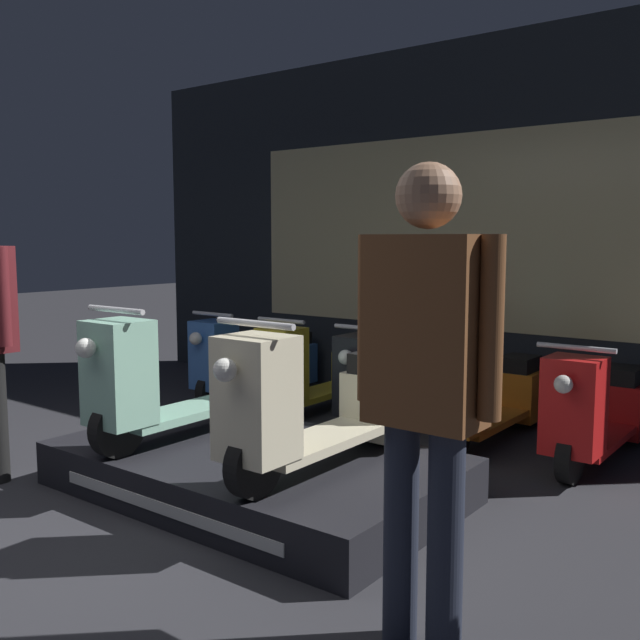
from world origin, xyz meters
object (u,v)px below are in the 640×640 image
(scooter_backrow_0, at_px, (255,362))
(scooter_backrow_1, at_px, (321,372))
(scooter_backrow_3, at_px, (489,396))
(scooter_display_left, at_px, (189,382))
(scooter_backrow_4, at_px, (598,412))
(scooter_display_right, at_px, (323,406))
(scooter_backrow_2, at_px, (398,383))
(person_right_browsing, at_px, (425,371))

(scooter_backrow_0, distance_m, scooter_backrow_1, 0.78)
(scooter_backrow_3, bearing_deg, scooter_backrow_1, 180.00)
(scooter_display_left, xyz_separation_m, scooter_backrow_4, (1.96, 1.86, -0.26))
(scooter_backrow_0, xyz_separation_m, scooter_backrow_4, (3.12, 0.00, 0.00))
(scooter_display_right, height_order, scooter_backrow_2, scooter_display_right)
(scooter_backrow_1, relative_size, scooter_backrow_3, 1.00)
(scooter_backrow_0, height_order, scooter_backrow_3, same)
(person_right_browsing, bearing_deg, scooter_backrow_0, 140.87)
(scooter_display_right, xyz_separation_m, scooter_backrow_3, (0.13, 1.86, -0.26))
(scooter_backrow_2, bearing_deg, scooter_backrow_4, 0.00)
(scooter_backrow_4, relative_size, person_right_browsing, 0.88)
(scooter_backrow_0, bearing_deg, scooter_backrow_2, 0.00)
(scooter_backrow_1, xyz_separation_m, scooter_backrow_3, (1.56, 0.00, 0.00))
(scooter_backrow_3, distance_m, scooter_backrow_4, 0.78)
(scooter_display_right, distance_m, person_right_browsing, 1.39)
(scooter_backrow_1, bearing_deg, scooter_display_right, -52.42)
(scooter_display_left, xyz_separation_m, scooter_backrow_1, (-0.38, 1.86, -0.26))
(scooter_display_left, bearing_deg, person_right_browsing, -20.67)
(scooter_display_right, xyz_separation_m, scooter_backrow_4, (0.91, 1.86, -0.26))
(scooter_backrow_3, relative_size, scooter_backrow_4, 1.00)
(scooter_display_right, xyz_separation_m, scooter_backrow_2, (-0.65, 1.86, -0.26))
(scooter_backrow_1, distance_m, scooter_backrow_4, 2.34)
(scooter_backrow_0, xyz_separation_m, scooter_backrow_2, (1.56, 0.00, 0.00))
(scooter_display_right, bearing_deg, scooter_backrow_3, 86.15)
(scooter_display_right, distance_m, scooter_backrow_1, 2.37)
(scooter_display_left, bearing_deg, scooter_backrow_1, 101.60)
(scooter_backrow_1, distance_m, person_right_browsing, 3.71)
(scooter_display_right, bearing_deg, scooter_display_left, 180.00)
(scooter_backrow_2, xyz_separation_m, scooter_backrow_3, (0.78, 0.00, 0.00))
(scooter_display_left, bearing_deg, scooter_display_right, 0.00)
(scooter_backrow_1, distance_m, scooter_backrow_3, 1.56)
(scooter_display_left, relative_size, scooter_backrow_1, 1.00)
(scooter_backrow_0, relative_size, scooter_backrow_4, 1.00)
(scooter_backrow_1, height_order, scooter_backrow_3, same)
(scooter_backrow_1, bearing_deg, scooter_backrow_2, 0.00)
(scooter_backrow_1, relative_size, scooter_backrow_2, 1.00)
(scooter_backrow_3, bearing_deg, scooter_backrow_2, 180.00)
(scooter_display_left, xyz_separation_m, person_right_browsing, (2.10, -0.79, 0.43))
(scooter_display_left, height_order, scooter_display_right, same)
(scooter_display_left, distance_m, person_right_browsing, 2.29)
(person_right_browsing, bearing_deg, scooter_display_left, 159.33)
(scooter_backrow_4, distance_m, person_right_browsing, 2.75)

